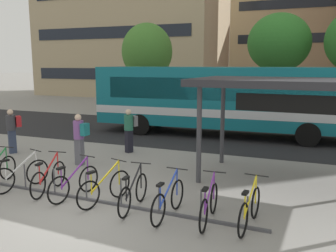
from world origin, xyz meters
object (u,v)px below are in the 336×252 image
object	(u,v)px
parked_bicycle_white_1	(21,175)
parked_bicycle_black_5	(133,193)
city_bus	(225,98)
parked_bicycle_purple_3	(74,183)
commuter_grey_pack_2	(129,127)
parked_bicycle_yellow_4	(105,188)
street_tree_1	(279,43)
parked_bicycle_blue_6	(168,201)
parked_bicycle_yellow_8	(250,209)
transit_shelter	(318,86)
parked_bicycle_red_2	(49,178)
commuter_red_pack_0	(12,128)
commuter_teal_pack_1	(80,136)
street_tree_2	(147,52)
parked_bicycle_purple_7	(209,205)

from	to	relation	value
parked_bicycle_white_1	parked_bicycle_black_5	distance (m)	3.47
city_bus	parked_bicycle_purple_3	world-z (taller)	city_bus
parked_bicycle_purple_3	commuter_grey_pack_2	distance (m)	4.90
parked_bicycle_yellow_4	commuter_grey_pack_2	xyz separation A→B (m)	(-1.85, 4.81, 0.58)
city_bus	street_tree_1	distance (m)	8.31
parked_bicycle_blue_6	parked_bicycle_yellow_8	xyz separation A→B (m)	(1.75, 0.17, 0.00)
transit_shelter	parked_bicycle_blue_6	bearing A→B (deg)	-126.91
parked_bicycle_black_5	parked_bicycle_yellow_8	size ratio (longest dim) A/B	1.00
parked_bicycle_yellow_4	parked_bicycle_yellow_8	xyz separation A→B (m)	(3.47, -0.01, 0.00)
city_bus	parked_bicycle_blue_6	world-z (taller)	city_bus
parked_bicycle_red_2	parked_bicycle_purple_3	bearing A→B (deg)	-104.43
commuter_red_pack_0	street_tree_1	size ratio (longest dim) A/B	0.26
transit_shelter	street_tree_1	distance (m)	13.96
commuter_teal_pack_1	street_tree_2	xyz separation A→B (m)	(-3.61, 13.10, 3.16)
parked_bicycle_red_2	parked_bicycle_blue_6	bearing A→B (deg)	-103.96
commuter_teal_pack_1	commuter_grey_pack_2	bearing A→B (deg)	-104.27
city_bus	commuter_teal_pack_1	xyz separation A→B (m)	(-3.33, -6.71, -0.78)
transit_shelter	commuter_teal_pack_1	distance (m)	7.45
commuter_grey_pack_2	parked_bicycle_yellow_4	bearing A→B (deg)	42.32
parked_bicycle_yellow_4	transit_shelter	xyz separation A→B (m)	(4.65, 3.32, 2.37)
parked_bicycle_red_2	parked_bicycle_yellow_4	bearing A→B (deg)	-102.93
parked_bicycle_black_5	commuter_teal_pack_1	size ratio (longest dim) A/B	1.00
street_tree_1	city_bus	bearing A→B (deg)	-102.05
parked_bicycle_black_5	commuter_grey_pack_2	bearing A→B (deg)	23.95
transit_shelter	commuter_red_pack_0	bearing A→B (deg)	-175.60
commuter_grey_pack_2	commuter_red_pack_0	bearing A→B (deg)	-45.35
parked_bicycle_black_5	parked_bicycle_purple_3	bearing A→B (deg)	82.31
parked_bicycle_white_1	street_tree_1	xyz separation A→B (m)	(5.06, 16.92, 4.26)
commuter_red_pack_0	street_tree_2	size ratio (longest dim) A/B	0.28
parked_bicycle_white_1	street_tree_2	xyz separation A→B (m)	(-3.50, 15.68, 3.77)
street_tree_1	parked_bicycle_black_5	bearing A→B (deg)	-95.35
parked_bicycle_blue_6	parked_bicycle_purple_7	size ratio (longest dim) A/B	1.00
parked_bicycle_yellow_8	commuter_teal_pack_1	bearing A→B (deg)	71.42
commuter_grey_pack_2	parked_bicycle_purple_3	bearing A→B (deg)	32.40
parked_bicycle_purple_3	parked_bicycle_purple_7	world-z (taller)	same
parked_bicycle_yellow_4	street_tree_2	bearing A→B (deg)	37.21
parked_bicycle_white_1	parked_bicycle_yellow_8	bearing A→B (deg)	-75.16
parked_bicycle_black_5	commuter_teal_pack_1	world-z (taller)	commuter_teal_pack_1
parked_bicycle_black_5	street_tree_2	world-z (taller)	street_tree_2
parked_bicycle_yellow_8	commuter_grey_pack_2	bearing A→B (deg)	52.88
commuter_teal_pack_1	commuter_grey_pack_2	xyz separation A→B (m)	(0.71, 2.18, -0.03)
transit_shelter	parked_bicycle_white_1	bearing A→B (deg)	-152.88
parked_bicycle_purple_3	city_bus	bearing A→B (deg)	-0.65
parked_bicycle_red_2	parked_bicycle_black_5	xyz separation A→B (m)	(2.58, -0.17, 0.00)
street_tree_1	commuter_teal_pack_1	bearing A→B (deg)	-109.07
commuter_red_pack_0	parked_bicycle_purple_3	bearing A→B (deg)	92.89
parked_bicycle_red_2	parked_bicycle_black_5	size ratio (longest dim) A/B	0.99
parked_bicycle_purple_7	street_tree_1	size ratio (longest dim) A/B	0.27
parked_bicycle_black_5	commuter_red_pack_0	world-z (taller)	commuter_red_pack_0
parked_bicycle_purple_3	parked_bicycle_yellow_4	size ratio (longest dim) A/B	1.02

